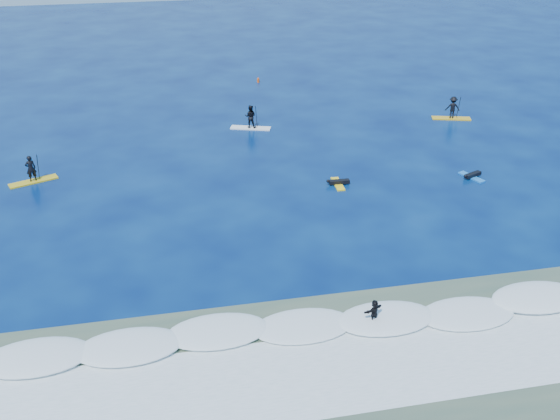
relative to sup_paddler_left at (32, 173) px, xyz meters
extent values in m
plane|color=#031245|center=(17.84, -9.34, -0.71)|extent=(160.00, 160.00, 0.00)
cube|color=#3D5444|center=(17.84, -23.34, -0.71)|extent=(90.00, 13.00, 0.01)
cube|color=white|center=(17.84, -19.34, -0.71)|extent=(40.00, 6.00, 0.30)
cube|color=silver|center=(17.84, -22.34, -0.71)|extent=(34.00, 5.00, 0.02)
cube|color=gold|center=(0.00, 0.00, -0.66)|extent=(3.33, 1.97, 0.11)
imported|color=black|center=(0.00, 0.00, 0.33)|extent=(0.80, 0.67, 1.87)
cylinder|color=black|center=(0.45, 0.18, 0.26)|extent=(0.32, 0.71, 2.18)
cube|color=black|center=(0.45, 0.18, -0.77)|extent=(0.13, 0.03, 0.33)
cube|color=white|center=(16.48, 7.37, -0.66)|extent=(3.47, 1.85, 0.11)
imported|color=black|center=(16.48, 7.37, 0.37)|extent=(1.13, 0.99, 1.94)
cylinder|color=black|center=(16.96, 7.21, 0.30)|extent=(0.29, 0.75, 2.26)
cube|color=black|center=(16.96, 7.21, -0.77)|extent=(0.14, 0.03, 0.34)
cube|color=gold|center=(34.14, 6.29, -0.66)|extent=(3.43, 1.72, 0.11)
imported|color=black|center=(34.14, 6.29, 0.36)|extent=(1.39, 1.02, 1.92)
cylinder|color=black|center=(34.63, 6.16, 0.29)|extent=(0.26, 0.75, 2.23)
cube|color=black|center=(34.63, 6.16, -0.77)|extent=(0.13, 0.03, 0.33)
cube|color=yellow|center=(20.72, -4.54, -0.67)|extent=(0.62, 2.07, 0.10)
cube|color=black|center=(20.82, -4.55, -0.50)|extent=(1.43, 0.42, 0.23)
sphere|color=black|center=(20.02, -4.52, -0.40)|extent=(0.23, 0.23, 0.23)
cube|color=blue|center=(30.32, -5.31, -0.67)|extent=(1.28, 2.08, 0.10)
cube|color=black|center=(30.41, -5.27, -0.50)|extent=(1.43, 0.88, 0.23)
sphere|color=black|center=(29.68, -5.58, -0.41)|extent=(0.23, 0.23, 0.23)
cube|color=white|center=(18.17, -19.63, -0.52)|extent=(1.77, 1.16, 0.09)
imported|color=black|center=(18.17, -19.63, 0.11)|extent=(1.12, 0.76, 1.16)
cylinder|color=#D64913|center=(19.30, 20.38, -0.51)|extent=(0.25, 0.25, 0.41)
cone|color=#D64913|center=(19.30, 20.38, -0.21)|extent=(0.18, 0.18, 0.20)
camera|label=1|loc=(9.25, -41.82, 18.12)|focal=40.00mm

